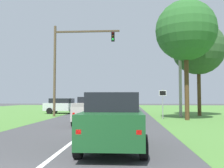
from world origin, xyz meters
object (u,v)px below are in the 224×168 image
object	(u,v)px
oak_tree_right	(198,49)
crossing_suv_far	(63,106)
keep_moving_sign	(163,100)
extra_tree_1	(186,31)
pickup_truck_lead	(94,110)
traffic_light	(70,58)
red_suv_near	(114,119)
utility_pole_right	(180,70)

from	to	relation	value
oak_tree_right	crossing_suv_far	world-z (taller)	oak_tree_right
keep_moving_sign	extra_tree_1	distance (m)	5.95
pickup_truck_lead	traffic_light	size ratio (longest dim) A/B	0.59
pickup_truck_lead	extra_tree_1	bearing A→B (deg)	28.49
traffic_light	oak_tree_right	xyz separation A→B (m)	(12.65, 1.78, 1.05)
red_suv_near	traffic_light	xyz separation A→B (m)	(-5.17, 14.78, 4.61)
red_suv_near	traffic_light	bearing A→B (deg)	109.27
pickup_truck_lead	extra_tree_1	distance (m)	10.13
red_suv_near	extra_tree_1	xyz separation A→B (m)	(5.18, 11.64, 6.21)
utility_pole_right	oak_tree_right	bearing A→B (deg)	31.21
oak_tree_right	pickup_truck_lead	bearing A→B (deg)	-136.86
red_suv_near	keep_moving_sign	size ratio (longest dim) A/B	1.87
crossing_suv_far	utility_pole_right	size ratio (longest dim) A/B	0.48
crossing_suv_far	oak_tree_right	bearing A→B (deg)	-10.03
pickup_truck_lead	traffic_light	xyz separation A→B (m)	(-3.36, 6.93, 4.68)
traffic_light	oak_tree_right	world-z (taller)	oak_tree_right
oak_tree_right	crossing_suv_far	distance (m)	15.72
oak_tree_right	crossing_suv_far	xyz separation A→B (m)	(-14.40, 2.55, -5.78)
pickup_truck_lead	traffic_light	bearing A→B (deg)	115.83
red_suv_near	pickup_truck_lead	world-z (taller)	red_suv_near
red_suv_near	crossing_suv_far	xyz separation A→B (m)	(-6.91, 19.10, -0.12)
pickup_truck_lead	red_suv_near	bearing A→B (deg)	-77.00
traffic_light	extra_tree_1	world-z (taller)	extra_tree_1
red_suv_near	extra_tree_1	distance (m)	14.17
keep_moving_sign	extra_tree_1	bearing A→B (deg)	-20.21
traffic_light	utility_pole_right	distance (m)	10.66
oak_tree_right	extra_tree_1	bearing A→B (deg)	-115.15
red_suv_near	extra_tree_1	bearing A→B (deg)	66.01
extra_tree_1	traffic_light	bearing A→B (deg)	163.11
traffic_light	utility_pole_right	world-z (taller)	utility_pole_right
pickup_truck_lead	utility_pole_right	size ratio (longest dim) A/B	0.59
keep_moving_sign	crossing_suv_far	xyz separation A→B (m)	(-10.25, 6.79, -0.71)
red_suv_near	utility_pole_right	world-z (taller)	utility_pole_right
crossing_suv_far	traffic_light	bearing A→B (deg)	-68.03
oak_tree_right	extra_tree_1	world-z (taller)	extra_tree_1
traffic_light	keep_moving_sign	xyz separation A→B (m)	(8.51, -2.46, -4.03)
oak_tree_right	utility_pole_right	world-z (taller)	oak_tree_right
extra_tree_1	crossing_suv_far	bearing A→B (deg)	148.31
crossing_suv_far	utility_pole_right	xyz separation A→B (m)	(12.32, -3.80, 3.52)
utility_pole_right	extra_tree_1	size ratio (longest dim) A/B	0.91
utility_pole_right	extra_tree_1	bearing A→B (deg)	-93.61
pickup_truck_lead	utility_pole_right	xyz separation A→B (m)	(7.22, 7.45, 3.47)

